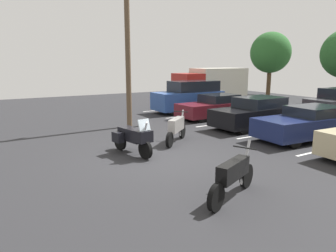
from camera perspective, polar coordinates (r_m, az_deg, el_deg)
ground at (r=11.02m, az=-2.75°, el=-5.88°), size 44.00×44.00×0.10m
motorcycle_touring at (r=11.20m, az=-6.24°, el=-1.98°), size 2.14×1.04×1.36m
motorcycle_second at (r=12.85m, az=1.53°, el=-0.34°), size 1.53×1.82×1.24m
motorcycle_third at (r=7.80m, az=11.64°, el=-8.69°), size 1.05×2.19×1.28m
parking_stripes at (r=16.52m, az=14.63°, el=-0.22°), size 15.00×4.64×0.01m
car_blue at (r=20.97m, az=3.87°, el=5.30°), size 1.91×4.63×2.03m
car_maroon at (r=18.82m, az=8.34°, el=3.44°), size 1.96×4.47×1.37m
car_black at (r=16.40m, az=15.33°, el=2.28°), size 2.06×4.57×1.52m
car_navy at (r=14.69m, az=23.88°, el=0.47°), size 2.14×4.83×1.39m
box_truck at (r=26.72m, az=7.77°, el=7.52°), size 2.36×6.21×2.74m
utility_pole at (r=16.01m, az=-7.27°, el=14.80°), size 0.65×1.75×8.08m
tree_far_left at (r=33.65m, az=17.94°, el=12.42°), size 3.93×3.93×6.16m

